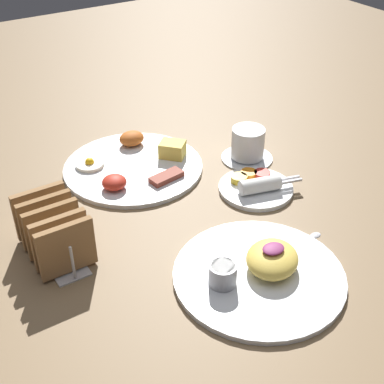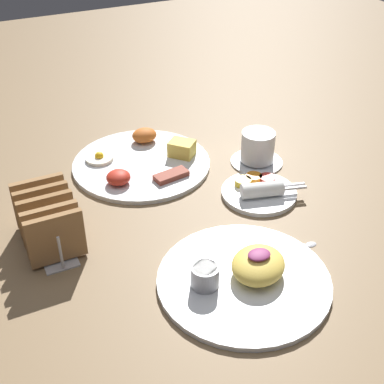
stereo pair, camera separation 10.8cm
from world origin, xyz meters
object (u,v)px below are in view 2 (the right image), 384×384
at_px(plate_foreground, 245,276).
at_px(coffee_cup, 258,149).
at_px(toast_rack, 48,221).
at_px(plate_condiments, 259,190).
at_px(plate_breakfast, 143,161).

relative_size(plate_foreground, coffee_cup, 2.47).
bearing_deg(toast_rack, coffee_cup, 9.19).
distance_m(plate_condiments, plate_foreground, 0.27).
distance_m(plate_condiments, toast_rack, 0.43).
bearing_deg(toast_rack, plate_breakfast, 36.02).
height_order(toast_rack, coffee_cup, toast_rack).
bearing_deg(coffee_cup, toast_rack, -170.81).
xyz_separation_m(plate_condiments, plate_foreground, (-0.16, -0.21, 0.00)).
bearing_deg(plate_condiments, toast_rack, 175.34).
height_order(plate_condiments, coffee_cup, coffee_cup).
bearing_deg(plate_breakfast, toast_rack, -143.98).
distance_m(plate_condiments, coffee_cup, 0.13).
xyz_separation_m(plate_condiments, toast_rack, (-0.43, 0.04, 0.04)).
bearing_deg(toast_rack, plate_condiments, -4.66).
xyz_separation_m(plate_breakfast, plate_condiments, (0.18, -0.22, 0.00)).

